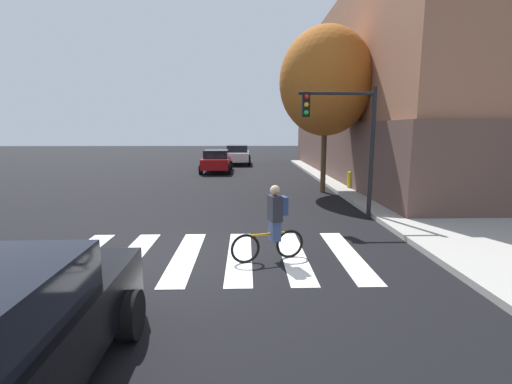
{
  "coord_description": "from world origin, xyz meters",
  "views": [
    {
      "loc": [
        1.35,
        -7.93,
        2.86
      ],
      "look_at": [
        1.6,
        0.8,
        1.36
      ],
      "focal_mm": 25.24,
      "sensor_mm": 36.0,
      "label": 1
    }
  ],
  "objects_px": {
    "sedan_mid": "(217,161)",
    "fire_hydrant": "(350,180)",
    "cyclist": "(273,223)",
    "traffic_light_near": "(347,130)",
    "street_tree_near": "(326,82)",
    "sedan_far": "(238,154)"
  },
  "relations": [
    {
      "from": "sedan_mid",
      "to": "fire_hydrant",
      "type": "distance_m",
      "value": 10.68
    },
    {
      "from": "sedan_mid",
      "to": "fire_hydrant",
      "type": "height_order",
      "value": "sedan_mid"
    },
    {
      "from": "sedan_mid",
      "to": "cyclist",
      "type": "xyz_separation_m",
      "value": [
        2.62,
        -17.31,
        0.05
      ]
    },
    {
      "from": "traffic_light_near",
      "to": "fire_hydrant",
      "type": "distance_m",
      "value": 6.17
    },
    {
      "from": "sedan_mid",
      "to": "street_tree_near",
      "type": "bearing_deg",
      "value": -56.36
    },
    {
      "from": "fire_hydrant",
      "to": "sedan_mid",
      "type": "bearing_deg",
      "value": 130.85
    },
    {
      "from": "street_tree_near",
      "to": "sedan_mid",
      "type": "bearing_deg",
      "value": 123.64
    },
    {
      "from": "cyclist",
      "to": "street_tree_near",
      "type": "relative_size",
      "value": 0.23
    },
    {
      "from": "fire_hydrant",
      "to": "street_tree_near",
      "type": "height_order",
      "value": "street_tree_near"
    },
    {
      "from": "sedan_mid",
      "to": "fire_hydrant",
      "type": "bearing_deg",
      "value": -49.15
    },
    {
      "from": "traffic_light_near",
      "to": "street_tree_near",
      "type": "bearing_deg",
      "value": 85.69
    },
    {
      "from": "traffic_light_near",
      "to": "sedan_far",
      "type": "bearing_deg",
      "value": 101.47
    },
    {
      "from": "cyclist",
      "to": "traffic_light_near",
      "type": "bearing_deg",
      "value": 55.48
    },
    {
      "from": "sedan_mid",
      "to": "fire_hydrant",
      "type": "xyz_separation_m",
      "value": [
        6.98,
        -8.08,
        -0.26
      ]
    },
    {
      "from": "cyclist",
      "to": "fire_hydrant",
      "type": "relative_size",
      "value": 2.17
    },
    {
      "from": "traffic_light_near",
      "to": "street_tree_near",
      "type": "distance_m",
      "value": 5.51
    },
    {
      "from": "sedan_far",
      "to": "cyclist",
      "type": "distance_m",
      "value": 23.12
    },
    {
      "from": "sedan_far",
      "to": "fire_hydrant",
      "type": "xyz_separation_m",
      "value": [
        5.66,
        -13.85,
        -0.31
      ]
    },
    {
      "from": "sedan_far",
      "to": "cyclist",
      "type": "height_order",
      "value": "cyclist"
    },
    {
      "from": "sedan_mid",
      "to": "street_tree_near",
      "type": "distance_m",
      "value": 10.98
    },
    {
      "from": "traffic_light_near",
      "to": "fire_hydrant",
      "type": "bearing_deg",
      "value": 72.2
    },
    {
      "from": "traffic_light_near",
      "to": "fire_hydrant",
      "type": "relative_size",
      "value": 5.38
    }
  ]
}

